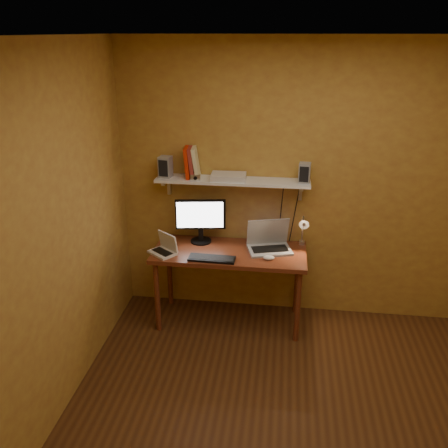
# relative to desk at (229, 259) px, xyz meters

# --- Properties ---
(room) EXTENTS (3.44, 3.24, 2.64)m
(room) POSITION_rel_desk_xyz_m (0.62, -1.28, 0.64)
(room) COLOR #4F2E14
(room) RESTS_ON ground
(desk) EXTENTS (1.40, 0.60, 0.75)m
(desk) POSITION_rel_desk_xyz_m (0.00, 0.00, 0.00)
(desk) COLOR brown
(desk) RESTS_ON ground
(wall_shelf) EXTENTS (1.40, 0.25, 0.21)m
(wall_shelf) POSITION_rel_desk_xyz_m (0.00, 0.19, 0.69)
(wall_shelf) COLOR white
(wall_shelf) RESTS_ON room
(monitor) EXTENTS (0.47, 0.23, 0.42)m
(monitor) POSITION_rel_desk_xyz_m (-0.30, 0.16, 0.32)
(monitor) COLOR black
(monitor) RESTS_ON desk
(laptop) EXTENTS (0.44, 0.37, 0.28)m
(laptop) POSITION_rel_desk_xyz_m (0.35, 0.09, 0.16)
(laptop) COLOR gray
(laptop) RESTS_ON desk
(netbook) EXTENTS (0.30, 0.29, 0.19)m
(netbook) POSITION_rel_desk_xyz_m (-0.58, -0.12, 0.14)
(netbook) COLOR silver
(netbook) RESTS_ON desk
(keyboard) EXTENTS (0.42, 0.15, 0.02)m
(keyboard) POSITION_rel_desk_xyz_m (-0.13, -0.20, 0.10)
(keyboard) COLOR black
(keyboard) RESTS_ON desk
(mouse) EXTENTS (0.11, 0.08, 0.04)m
(mouse) POSITION_rel_desk_xyz_m (0.37, -0.13, 0.10)
(mouse) COLOR silver
(mouse) RESTS_ON desk
(desk_lamp) EXTENTS (0.09, 0.23, 0.38)m
(desk_lamp) POSITION_rel_desk_xyz_m (0.66, 0.13, 0.29)
(desk_lamp) COLOR silver
(desk_lamp) RESTS_ON desk
(speaker_left) EXTENTS (0.12, 0.12, 0.19)m
(speaker_left) POSITION_rel_desk_xyz_m (-0.62, 0.19, 0.81)
(speaker_left) COLOR gray
(speaker_left) RESTS_ON wall_shelf
(speaker_right) EXTENTS (0.11, 0.11, 0.18)m
(speaker_right) POSITION_rel_desk_xyz_m (0.64, 0.18, 0.80)
(speaker_right) COLOR gray
(speaker_right) RESTS_ON wall_shelf
(books) EXTENTS (0.16, 0.20, 0.28)m
(books) POSITION_rel_desk_xyz_m (-0.37, 0.21, 0.85)
(books) COLOR red
(books) RESTS_ON wall_shelf
(shelf_camera) EXTENTS (0.09, 0.05, 0.05)m
(shelf_camera) POSITION_rel_desk_xyz_m (-0.33, 0.12, 0.74)
(shelf_camera) COLOR silver
(shelf_camera) RESTS_ON wall_shelf
(router) EXTENTS (0.32, 0.22, 0.05)m
(router) POSITION_rel_desk_xyz_m (-0.04, 0.19, 0.74)
(router) COLOR silver
(router) RESTS_ON wall_shelf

